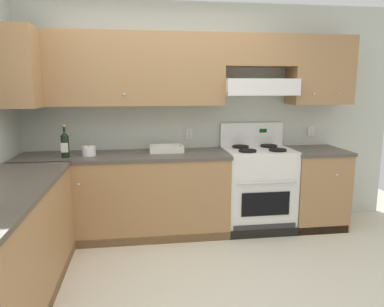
{
  "coord_description": "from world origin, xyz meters",
  "views": [
    {
      "loc": [
        -0.26,
        -2.64,
        1.62
      ],
      "look_at": [
        0.22,
        0.7,
        1.0
      ],
      "focal_mm": 34.07,
      "sensor_mm": 36.0,
      "label": 1
    }
  ],
  "objects_px": {
    "paper_towel_roll": "(89,151)",
    "wine_bottle": "(65,144)",
    "bowl": "(166,150)",
    "stove": "(257,188)"
  },
  "relations": [
    {
      "from": "wine_bottle",
      "to": "paper_towel_roll",
      "type": "xyz_separation_m",
      "value": [
        0.22,
        0.06,
        -0.09
      ]
    },
    {
      "from": "stove",
      "to": "paper_towel_roll",
      "type": "relative_size",
      "value": 8.73
    },
    {
      "from": "bowl",
      "to": "paper_towel_roll",
      "type": "relative_size",
      "value": 2.68
    },
    {
      "from": "wine_bottle",
      "to": "paper_towel_roll",
      "type": "distance_m",
      "value": 0.25
    },
    {
      "from": "bowl",
      "to": "paper_towel_roll",
      "type": "height_order",
      "value": "paper_towel_roll"
    },
    {
      "from": "bowl",
      "to": "stove",
      "type": "bearing_deg",
      "value": -4.15
    },
    {
      "from": "wine_bottle",
      "to": "paper_towel_roll",
      "type": "height_order",
      "value": "wine_bottle"
    },
    {
      "from": "wine_bottle",
      "to": "bowl",
      "type": "relative_size",
      "value": 0.91
    },
    {
      "from": "paper_towel_roll",
      "to": "wine_bottle",
      "type": "bearing_deg",
      "value": -165.66
    },
    {
      "from": "bowl",
      "to": "paper_towel_roll",
      "type": "bearing_deg",
      "value": -171.66
    }
  ]
}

